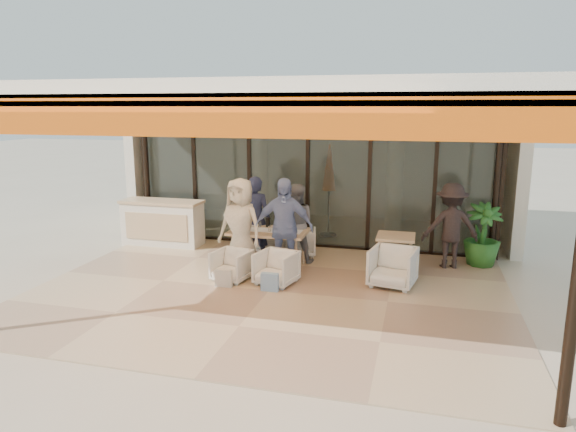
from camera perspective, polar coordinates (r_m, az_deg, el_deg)
name	(u,v)px	position (r m, az deg, el deg)	size (l,w,h in m)	color
ground	(269,292)	(8.88, -2.12, -8.43)	(70.00, 70.00, 0.00)	#C6B293
terrace_floor	(269,292)	(8.88, -2.12, -8.40)	(8.00, 6.00, 0.01)	tan
terrace_structure	(262,97)	(8.06, -2.86, 13.06)	(8.00, 6.00, 3.40)	silver
glass_storefront	(308,176)	(11.32, 2.21, 4.41)	(8.08, 0.10, 3.20)	#9EADA3
interior_block	(328,141)	(13.52, 4.42, 8.32)	(9.05, 3.62, 3.52)	silver
host_counter	(163,222)	(11.98, -13.76, -0.70)	(1.85, 0.65, 1.04)	silver
dining_table	(269,233)	(10.02, -2.18, -1.91)	(1.50, 0.90, 0.93)	tan
chair_far_left	(263,236)	(11.09, -2.79, -2.25)	(0.71, 0.67, 0.73)	white
chair_far_right	(301,241)	(10.89, 1.44, -2.75)	(0.63, 0.59, 0.64)	white
chair_near_left	(232,264)	(9.38, -6.28, -5.32)	(0.61, 0.57, 0.63)	white
chair_near_right	(276,267)	(9.12, -1.32, -5.63)	(0.65, 0.61, 0.67)	white
diner_navy	(255,218)	(10.52, -3.64, -0.24)	(0.63, 0.42, 1.74)	#1A1E39
diner_grey	(295,224)	(10.30, 0.81, -0.84)	(0.78, 0.61, 1.61)	slate
diner_cream	(240,226)	(9.68, -5.31, -1.12)	(0.89, 0.58, 1.82)	beige
diner_periwinkle	(284,228)	(9.43, -0.50, -1.30)	(1.09, 0.45, 1.86)	#6980B0
tote_bag_cream	(224,279)	(9.07, -7.16, -6.92)	(0.30, 0.10, 0.34)	silver
tote_bag_blue	(270,283)	(8.81, -2.04, -7.42)	(0.30, 0.10, 0.34)	#99BFD8
side_table	(396,241)	(9.84, 11.89, -2.73)	(0.70, 0.70, 0.74)	tan
side_chair	(393,265)	(9.19, 11.57, -5.40)	(0.75, 0.70, 0.77)	white
standing_woman	(451,226)	(10.40, 17.62, -1.09)	(1.09, 0.63, 1.68)	black
potted_palm	(483,235)	(10.79, 20.80, -2.00)	(0.71, 0.71, 1.26)	#1E5919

